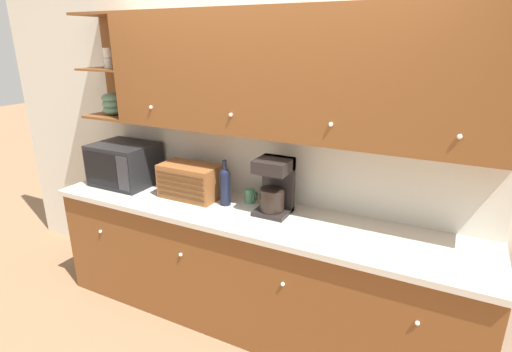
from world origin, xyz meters
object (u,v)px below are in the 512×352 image
object	(u,v)px
mug	(250,196)
coffee_maker	(274,186)
wine_glass	(166,171)
microwave	(124,164)
bread_box	(190,181)
wine_bottle	(225,185)

from	to	relation	value
mug	coffee_maker	bearing A→B (deg)	-19.47
wine_glass	coffee_maker	bearing A→B (deg)	-3.64
microwave	bread_box	world-z (taller)	microwave
wine_glass	mug	bearing A→B (deg)	1.40
microwave	coffee_maker	bearing A→B (deg)	1.19
wine_glass	wine_bottle	size ratio (longest dim) A/B	0.60
wine_bottle	coffee_maker	distance (m)	0.38
bread_box	coffee_maker	bearing A→B (deg)	2.73
microwave	wine_bottle	world-z (taller)	microwave
wine_bottle	coffee_maker	size ratio (longest dim) A/B	0.86
bread_box	coffee_maker	size ratio (longest dim) A/B	1.15
coffee_maker	wine_glass	bearing A→B (deg)	176.36
mug	microwave	bearing A→B (deg)	-174.40
mug	bread_box	bearing A→B (deg)	-165.93
microwave	wine_bottle	bearing A→B (deg)	-0.41
wine_bottle	coffee_maker	world-z (taller)	coffee_maker
microwave	mug	world-z (taller)	microwave
microwave	coffee_maker	xyz separation A→B (m)	(1.35, 0.03, 0.03)
bread_box	mug	xyz separation A→B (m)	(0.46, 0.11, -0.08)
microwave	mug	xyz separation A→B (m)	(1.12, 0.11, -0.12)
wine_bottle	mug	world-z (taller)	wine_bottle
mug	coffee_maker	distance (m)	0.28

